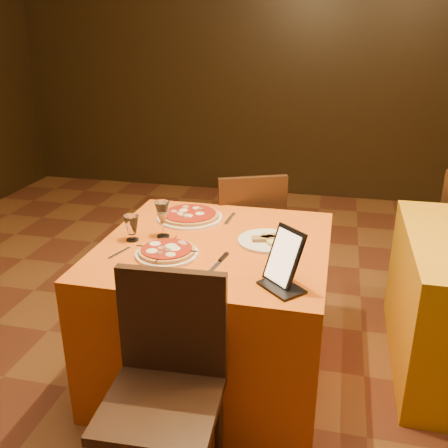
% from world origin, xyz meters
% --- Properties ---
extents(floor, '(6.00, 7.00, 0.01)m').
position_xyz_m(floor, '(0.00, 0.00, -0.01)').
color(floor, '#5E2D19').
rests_on(floor, ground).
extents(wall_back, '(6.00, 0.01, 2.80)m').
position_xyz_m(wall_back, '(0.00, 3.50, 1.40)').
color(wall_back, black).
rests_on(wall_back, floor).
extents(main_table, '(1.10, 1.10, 0.75)m').
position_xyz_m(main_table, '(-0.04, 0.32, 0.38)').
color(main_table, '#D95A0D').
rests_on(main_table, floor).
extents(chair_main_near, '(0.46, 0.46, 0.91)m').
position_xyz_m(chair_main_near, '(-0.04, -0.50, 0.46)').
color(chair_main_near, black).
rests_on(chair_main_near, floor).
extents(chair_main_far, '(0.54, 0.54, 0.91)m').
position_xyz_m(chair_main_far, '(-0.04, 1.13, 0.46)').
color(chair_main_far, black).
rests_on(chair_main_far, floor).
extents(pizza_near, '(0.29, 0.29, 0.03)m').
position_xyz_m(pizza_near, '(-0.22, 0.13, 0.77)').
color(pizza_near, white).
rests_on(pizza_near, main_table).
extents(pizza_far, '(0.36, 0.36, 0.03)m').
position_xyz_m(pizza_far, '(-0.25, 0.61, 0.77)').
color(pizza_far, white).
rests_on(pizza_far, main_table).
extents(cutlet_dish, '(0.29, 0.29, 0.03)m').
position_xyz_m(cutlet_dish, '(0.21, 0.39, 0.76)').
color(cutlet_dish, white).
rests_on(cutlet_dish, main_table).
extents(wine_glass, '(0.09, 0.09, 0.19)m').
position_xyz_m(wine_glass, '(-0.31, 0.34, 0.84)').
color(wine_glass, tan).
rests_on(wine_glass, main_table).
extents(water_glass, '(0.08, 0.08, 0.13)m').
position_xyz_m(water_glass, '(-0.44, 0.26, 0.81)').
color(water_glass, white).
rests_on(water_glass, main_table).
extents(tablet, '(0.18, 0.18, 0.23)m').
position_xyz_m(tablet, '(0.34, -0.02, 0.87)').
color(tablet, black).
rests_on(tablet, main_table).
extents(knife, '(0.06, 0.25, 0.01)m').
position_xyz_m(knife, '(0.03, 0.07, 0.75)').
color(knife, silver).
rests_on(knife, main_table).
extents(fork_near, '(0.06, 0.14, 0.01)m').
position_xyz_m(fork_near, '(-0.44, 0.10, 0.75)').
color(fork_near, silver).
rests_on(fork_near, main_table).
extents(fork_far, '(0.03, 0.18, 0.01)m').
position_xyz_m(fork_far, '(-0.04, 0.65, 0.75)').
color(fork_far, '#A3A4AA').
rests_on(fork_far, main_table).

